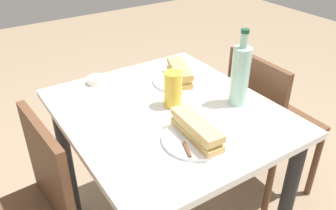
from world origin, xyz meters
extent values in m
cube|color=silver|center=(0.00, 0.00, 0.76)|extent=(0.92, 0.81, 0.03)
cylinder|color=#262628|center=(-0.40, -0.35, 0.37)|extent=(0.06, 0.06, 0.75)
cylinder|color=#262628|center=(0.40, -0.35, 0.37)|extent=(0.06, 0.06, 0.75)
cylinder|color=#262628|center=(0.40, 0.35, 0.37)|extent=(0.06, 0.06, 0.75)
cube|color=brown|center=(0.01, 0.50, 0.68)|extent=(0.38, 0.06, 0.40)
cube|color=brown|center=(-0.01, -0.69, 0.47)|extent=(0.41, 0.41, 0.02)
cube|color=brown|center=(-0.01, -0.50, 0.68)|extent=(0.38, 0.04, 0.40)
cylinder|color=brown|center=(-0.20, -0.86, 0.23)|extent=(0.04, 0.04, 0.46)
cylinder|color=brown|center=(0.16, -0.87, 0.23)|extent=(0.04, 0.04, 0.46)
cylinder|color=brown|center=(-0.19, -0.50, 0.23)|extent=(0.04, 0.04, 0.46)
cylinder|color=brown|center=(0.17, -0.51, 0.23)|extent=(0.04, 0.04, 0.46)
cylinder|color=white|center=(0.17, -0.18, 0.78)|extent=(0.25, 0.25, 0.01)
cube|color=tan|center=(0.17, -0.18, 0.80)|extent=(0.23, 0.14, 0.02)
cube|color=#DBC66B|center=(0.17, -0.18, 0.82)|extent=(0.22, 0.13, 0.02)
cube|color=tan|center=(0.17, -0.18, 0.85)|extent=(0.23, 0.14, 0.02)
cube|color=silver|center=(0.23, -0.13, 0.79)|extent=(0.10, 0.03, 0.00)
cube|color=#59331E|center=(0.15, -0.11, 0.79)|extent=(0.08, 0.03, 0.01)
cylinder|color=white|center=(-0.23, 0.03, 0.78)|extent=(0.25, 0.25, 0.01)
cube|color=tan|center=(-0.23, 0.03, 0.80)|extent=(0.25, 0.08, 0.02)
cube|color=#DBC66B|center=(-0.23, 0.03, 0.82)|extent=(0.23, 0.08, 0.02)
cube|color=tan|center=(-0.23, 0.03, 0.85)|extent=(0.25, 0.08, 0.02)
cube|color=silver|center=(-0.19, 0.08, 0.79)|extent=(0.10, 0.04, 0.00)
cube|color=#59331E|center=(-0.28, 0.10, 0.79)|extent=(0.08, 0.04, 0.01)
cylinder|color=#99C6B7|center=(-0.12, -0.27, 0.90)|extent=(0.07, 0.07, 0.25)
cylinder|color=#99C6B7|center=(-0.12, -0.27, 1.05)|extent=(0.03, 0.03, 0.06)
cylinder|color=#19472D|center=(-0.12, -0.27, 1.09)|extent=(0.03, 0.03, 0.02)
cylinder|color=gold|center=(0.01, -0.03, 0.85)|extent=(0.07, 0.07, 0.15)
cylinder|color=silver|center=(0.38, 0.15, 0.79)|extent=(0.09, 0.09, 0.03)
cube|color=white|center=(-0.35, -0.28, 0.78)|extent=(0.18, 0.18, 0.00)
camera|label=1|loc=(-1.02, 0.66, 1.52)|focal=37.40mm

